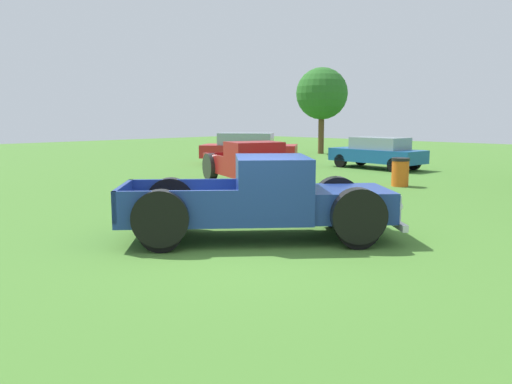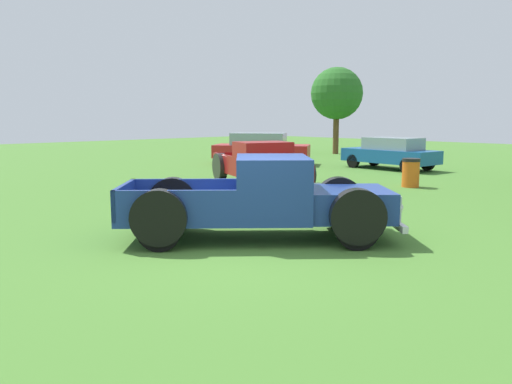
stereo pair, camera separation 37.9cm
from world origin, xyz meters
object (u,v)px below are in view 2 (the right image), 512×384
(sedan_distant_a, at_px, (261,148))
(trash_can, at_px, (411,173))
(pickup_truck_foreground, at_px, (276,200))
(pickup_truck_behind_right, at_px, (263,166))
(oak_tree_west, at_px, (337,94))
(sedan_distant_b, at_px, (391,153))

(sedan_distant_a, xyz_separation_m, trash_can, (9.27, -2.14, -0.32))
(pickup_truck_foreground, bearing_deg, pickup_truck_behind_right, 137.23)
(pickup_truck_behind_right, bearing_deg, trash_can, 49.88)
(oak_tree_west, bearing_deg, sedan_distant_a, -77.19)
(pickup_truck_behind_right, bearing_deg, sedan_distant_a, 136.15)
(sedan_distant_b, bearing_deg, oak_tree_west, 141.86)
(trash_can, height_order, oak_tree_west, oak_tree_west)
(pickup_truck_behind_right, height_order, oak_tree_west, oak_tree_west)
(sedan_distant_a, relative_size, sedan_distant_b, 1.11)
(sedan_distant_a, xyz_separation_m, sedan_distant_b, (5.65, 2.52, -0.07))
(pickup_truck_foreground, distance_m, sedan_distant_a, 15.43)
(pickup_truck_foreground, distance_m, pickup_truck_behind_right, 6.95)
(pickup_truck_foreground, relative_size, pickup_truck_behind_right, 0.96)
(trash_can, bearing_deg, pickup_truck_behind_right, -130.12)
(pickup_truck_behind_right, height_order, sedan_distant_a, sedan_distant_a)
(pickup_truck_foreground, relative_size, oak_tree_west, 0.93)
(sedan_distant_b, xyz_separation_m, trash_can, (3.63, -4.66, -0.26))
(pickup_truck_behind_right, xyz_separation_m, sedan_distant_b, (-0.48, 8.40, 0.02))
(pickup_truck_behind_right, distance_m, sedan_distant_a, 8.49)
(pickup_truck_behind_right, distance_m, oak_tree_west, 16.72)
(sedan_distant_b, height_order, trash_can, sedan_distant_b)
(trash_can, bearing_deg, oak_tree_west, 136.56)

